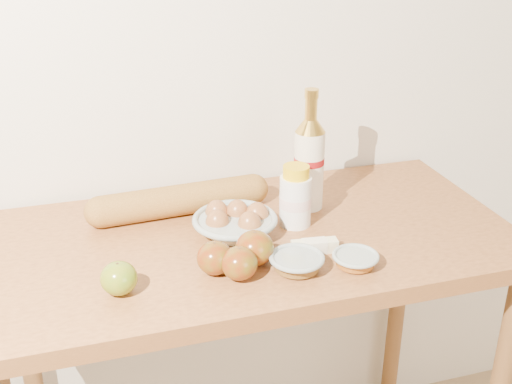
# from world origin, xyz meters

# --- Properties ---
(back_wall) EXTENTS (3.50, 0.02, 2.60)m
(back_wall) POSITION_xyz_m (0.00, 1.51, 1.30)
(back_wall) COLOR beige
(back_wall) RESTS_ON ground
(table) EXTENTS (1.20, 0.60, 0.90)m
(table) POSITION_xyz_m (0.00, 1.18, 0.78)
(table) COLOR #AD6B37
(table) RESTS_ON ground
(bourbon_bottle) EXTENTS (0.10, 0.10, 0.30)m
(bourbon_bottle) POSITION_xyz_m (0.17, 1.28, 1.02)
(bourbon_bottle) COLOR beige
(bourbon_bottle) RESTS_ON table
(cream_bottle) EXTENTS (0.10, 0.10, 0.15)m
(cream_bottle) POSITION_xyz_m (0.11, 1.20, 0.97)
(cream_bottle) COLOR white
(cream_bottle) RESTS_ON table
(egg_bowl) EXTENTS (0.26, 0.26, 0.07)m
(egg_bowl) POSITION_xyz_m (-0.04, 1.20, 0.93)
(egg_bowl) COLOR #97A5A0
(egg_bowl) RESTS_ON table
(baguette) EXTENTS (0.46, 0.10, 0.08)m
(baguette) POSITION_xyz_m (-0.14, 1.33, 0.94)
(baguette) COLOR #AA7833
(baguette) RESTS_ON table
(apple_yellowgreen) EXTENTS (0.08, 0.08, 0.07)m
(apple_yellowgreen) POSITION_xyz_m (-0.31, 1.03, 0.93)
(apple_yellowgreen) COLOR olive
(apple_yellowgreen) RESTS_ON table
(apple_redgreen_front) EXTENTS (0.09, 0.09, 0.08)m
(apple_redgreen_front) POSITION_xyz_m (-0.03, 1.06, 0.94)
(apple_redgreen_front) COLOR #93080B
(apple_redgreen_front) RESTS_ON table
(apple_redgreen_right) EXTENTS (0.08, 0.08, 0.07)m
(apple_redgreen_right) POSITION_xyz_m (-0.08, 1.01, 0.93)
(apple_redgreen_right) COLOR maroon
(apple_redgreen_right) RESTS_ON table
(sugar_bowl) EXTENTS (0.15, 0.15, 0.03)m
(sugar_bowl) POSITION_xyz_m (0.05, 1.01, 0.92)
(sugar_bowl) COLOR #8F9C98
(sugar_bowl) RESTS_ON table
(syrup_bowl) EXTENTS (0.10, 0.10, 0.03)m
(syrup_bowl) POSITION_xyz_m (0.17, 0.99, 0.91)
(syrup_bowl) COLOR #97A59E
(syrup_bowl) RESTS_ON table
(butter_stick) EXTENTS (0.10, 0.04, 0.03)m
(butter_stick) POSITION_xyz_m (0.11, 1.06, 0.91)
(butter_stick) COLOR #EFEBB9
(butter_stick) RESTS_ON table
(apple_extra) EXTENTS (0.08, 0.08, 0.07)m
(apple_extra) POSITION_xyz_m (-0.12, 1.04, 0.93)
(apple_extra) COLOR maroon
(apple_extra) RESTS_ON table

